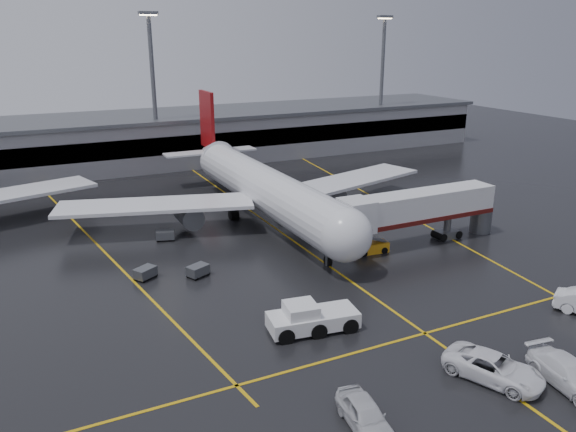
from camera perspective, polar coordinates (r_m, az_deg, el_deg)
name	(u,v)px	position (r m, az deg, el deg)	size (l,w,h in m)	color
ground	(296,243)	(62.27, 0.85, -2.75)	(220.00, 220.00, 0.00)	black
apron_line_centre	(296,243)	(62.27, 0.85, -2.74)	(0.25, 90.00, 0.02)	gold
apron_line_stop	(425,333)	(45.54, 13.69, -11.46)	(60.00, 0.25, 0.02)	gold
apron_line_left	(95,242)	(66.05, -18.96, -2.52)	(0.25, 70.00, 0.02)	gold
apron_line_right	(379,200)	(79.31, 9.23, 1.59)	(0.25, 70.00, 0.02)	gold
terminal	(177,137)	(104.82, -11.15, 7.87)	(122.00, 19.00, 8.60)	gray
light_mast_mid	(153,83)	(96.66, -13.49, 12.98)	(3.00, 1.20, 25.45)	#595B60
light_mast_right	(382,75)	(115.29, 9.50, 13.93)	(3.00, 1.20, 25.45)	#595B60
main_airliner	(261,186)	(69.38, -2.75, 3.05)	(48.80, 45.60, 14.10)	silver
jet_bridge	(419,210)	(62.45, 13.16, 0.64)	(19.90, 3.40, 6.05)	silver
pushback_tractor	(310,319)	(44.28, 2.29, -10.37)	(7.29, 3.88, 2.49)	silver
belt_loader	(371,247)	(60.10, 8.41, -3.16)	(3.72, 1.98, 2.28)	orange
service_van_a	(494,368)	(40.98, 20.09, -14.22)	(3.00, 6.51, 1.81)	white
service_van_b	(570,374)	(42.16, 26.65, -14.14)	(2.56, 6.29, 1.83)	white
service_van_d	(365,415)	(35.01, 7.81, -19.32)	(2.04, 5.08, 1.73)	silver
baggage_cart_a	(198,270)	(54.36, -9.10, -5.44)	(2.36, 2.03, 1.12)	#595B60
baggage_cart_b	(145,272)	(54.87, -14.26, -5.56)	(2.39, 2.16, 1.12)	#595B60
baggage_cart_c	(165,235)	(64.37, -12.31, -1.88)	(2.29, 1.82, 1.12)	#595B60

